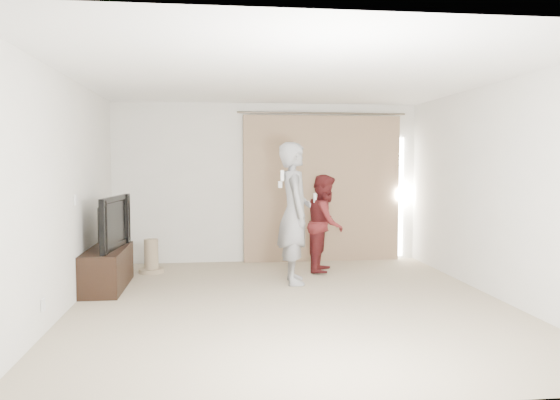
% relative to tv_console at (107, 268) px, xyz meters
% --- Properties ---
extents(floor, '(5.50, 5.50, 0.00)m').
position_rel_tv_console_xyz_m(floor, '(2.27, -1.06, -0.26)').
color(floor, tan).
rests_on(floor, ground).
extents(wall_back, '(5.00, 0.04, 2.60)m').
position_rel_tv_console_xyz_m(wall_back, '(2.27, 1.69, 1.04)').
color(wall_back, silver).
rests_on(wall_back, ground).
extents(wall_left, '(0.04, 5.50, 2.60)m').
position_rel_tv_console_xyz_m(wall_left, '(-0.23, -1.06, 1.04)').
color(wall_left, silver).
rests_on(wall_left, ground).
extents(ceiling, '(5.00, 5.50, 0.01)m').
position_rel_tv_console_xyz_m(ceiling, '(2.27, -1.06, 2.34)').
color(ceiling, white).
rests_on(ceiling, wall_back).
extents(curtain, '(2.80, 0.11, 2.46)m').
position_rel_tv_console_xyz_m(curtain, '(3.18, 1.62, 0.94)').
color(curtain, '#8E7157').
rests_on(curtain, ground).
extents(tv_console, '(0.47, 1.35, 0.52)m').
position_rel_tv_console_xyz_m(tv_console, '(0.00, 0.00, 0.00)').
color(tv_console, black).
rests_on(tv_console, ground).
extents(tv, '(0.29, 1.20, 0.68)m').
position_rel_tv_console_xyz_m(tv, '(0.00, 0.00, 0.60)').
color(tv, black).
rests_on(tv, tv_console).
extents(scratching_post, '(0.38, 0.38, 0.50)m').
position_rel_tv_console_xyz_m(scratching_post, '(0.45, 0.95, -0.06)').
color(scratching_post, tan).
rests_on(scratching_post, ground).
extents(person_man, '(0.47, 0.70, 1.91)m').
position_rel_tv_console_xyz_m(person_man, '(2.46, 0.02, 0.69)').
color(person_man, gray).
rests_on(person_man, ground).
extents(person_woman, '(0.75, 0.85, 1.45)m').
position_rel_tv_console_xyz_m(person_woman, '(3.04, 0.74, 0.47)').
color(person_woman, '#59191A').
rests_on(person_woman, ground).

